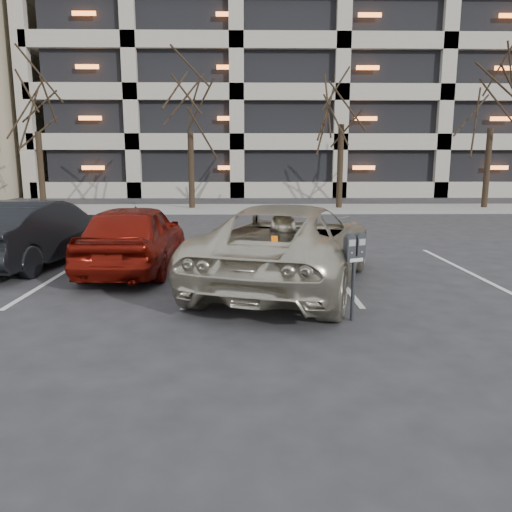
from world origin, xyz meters
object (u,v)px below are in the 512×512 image
object	(u,v)px
car_red	(135,237)
tree_c	(343,70)
tree_b	(189,81)
tree_d	(495,77)
parking_meter	(354,255)
car_dark	(37,232)
suv_silver	(289,245)
tree_a	(34,82)

from	to	relation	value
car_red	tree_c	bearing A→B (deg)	-115.88
tree_b	car_red	distance (m)	14.34
tree_b	tree_c	distance (m)	7.02
tree_b	tree_d	distance (m)	14.00
tree_d	parking_meter	xyz separation A→B (m)	(-9.89, -16.86, -5.13)
tree_d	car_red	distance (m)	19.93
tree_c	car_dark	distance (m)	16.61
tree_d	car_red	bearing A→B (deg)	-135.80
tree_b	car_dark	xyz separation A→B (m)	(-2.07, -12.71, -5.15)
parking_meter	suv_silver	world-z (taller)	suv_silver
tree_d	suv_silver	size ratio (longest dim) A/B	1.42
tree_a	suv_silver	size ratio (longest dim) A/B	1.35
tree_a	tree_d	xyz separation A→B (m)	(21.00, 0.00, 0.28)
tree_b	parking_meter	xyz separation A→B (m)	(4.11, -16.86, -4.91)
tree_b	parking_meter	world-z (taller)	tree_b
suv_silver	car_dark	xyz separation A→B (m)	(-5.44, 2.03, -0.04)
tree_d	suv_silver	xyz separation A→B (m)	(-10.63, -14.73, -5.34)
parking_meter	car_dark	world-z (taller)	car_dark
parking_meter	suv_silver	bearing A→B (deg)	85.34
car_red	suv_silver	bearing A→B (deg)	157.46
tree_a	tree_b	bearing A→B (deg)	0.00
parking_meter	car_dark	size ratio (longest dim) A/B	0.29
tree_d	car_dark	bearing A→B (deg)	-141.66
tree_a	parking_meter	distance (m)	20.77
tree_d	parking_meter	bearing A→B (deg)	-120.38
tree_d	car_red	world-z (taller)	tree_d
tree_c	car_dark	bearing A→B (deg)	-125.51
car_dark	tree_a	bearing A→B (deg)	-58.49
tree_d	tree_b	bearing A→B (deg)	180.00
parking_meter	car_red	distance (m)	5.22
tree_a	suv_silver	xyz separation A→B (m)	(10.37, -14.73, -5.06)
tree_c	car_red	xyz separation A→B (m)	(-6.76, -13.38, -5.66)
tree_c	tree_d	xyz separation A→B (m)	(7.00, 0.00, -0.29)
suv_silver	car_dark	world-z (taller)	suv_silver
tree_c	tree_d	size ratio (longest dim) A/B	1.05
suv_silver	car_dark	size ratio (longest dim) A/B	1.36
tree_d	suv_silver	bearing A→B (deg)	-125.81
tree_b	suv_silver	world-z (taller)	tree_b
tree_c	car_red	size ratio (longest dim) A/B	2.10
parking_meter	suv_silver	distance (m)	2.26
tree_b	parking_meter	distance (m)	18.04
tree_b	suv_silver	bearing A→B (deg)	-77.12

